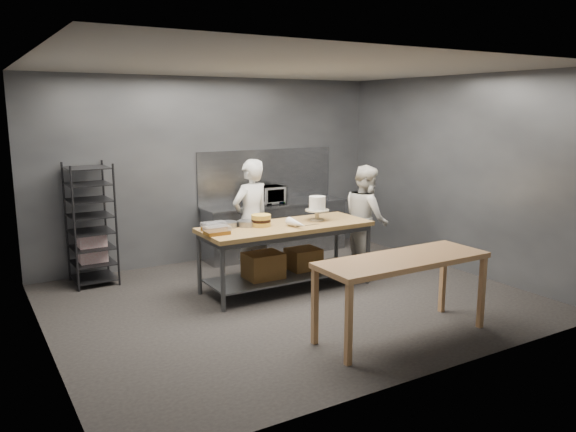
{
  "coord_description": "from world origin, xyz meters",
  "views": [
    {
      "loc": [
        -3.67,
        -6.08,
        2.5
      ],
      "look_at": [
        0.18,
        0.39,
        1.05
      ],
      "focal_mm": 35.0,
      "sensor_mm": 36.0,
      "label": 1
    }
  ],
  "objects_px": {
    "near_counter": "(403,265)",
    "chef_right": "(366,218)",
    "chef_behind": "(251,219)",
    "frosted_cake_stand": "(317,205)",
    "speed_rack": "(91,225)",
    "microwave": "(268,195)",
    "work_table": "(284,249)",
    "layer_cake": "(261,220)"
  },
  "relations": [
    {
      "from": "layer_cake",
      "to": "near_counter",
      "type": "bearing_deg",
      "value": -74.53
    },
    {
      "from": "chef_behind",
      "to": "layer_cake",
      "type": "height_order",
      "value": "chef_behind"
    },
    {
      "from": "speed_rack",
      "to": "frosted_cake_stand",
      "type": "bearing_deg",
      "value": -30.16
    },
    {
      "from": "work_table",
      "to": "chef_right",
      "type": "distance_m",
      "value": 1.6
    },
    {
      "from": "work_table",
      "to": "microwave",
      "type": "relative_size",
      "value": 4.43
    },
    {
      "from": "speed_rack",
      "to": "frosted_cake_stand",
      "type": "height_order",
      "value": "speed_rack"
    },
    {
      "from": "near_counter",
      "to": "chef_right",
      "type": "relative_size",
      "value": 1.21
    },
    {
      "from": "speed_rack",
      "to": "microwave",
      "type": "xyz_separation_m",
      "value": [
        2.93,
        0.08,
        0.19
      ]
    },
    {
      "from": "chef_behind",
      "to": "frosted_cake_stand",
      "type": "height_order",
      "value": "chef_behind"
    },
    {
      "from": "speed_rack",
      "to": "layer_cake",
      "type": "relative_size",
      "value": 6.54
    },
    {
      "from": "work_table",
      "to": "chef_right",
      "type": "relative_size",
      "value": 1.45
    },
    {
      "from": "frosted_cake_stand",
      "to": "near_counter",
      "type": "bearing_deg",
      "value": -97.5
    },
    {
      "from": "near_counter",
      "to": "speed_rack",
      "type": "height_order",
      "value": "speed_rack"
    },
    {
      "from": "work_table",
      "to": "frosted_cake_stand",
      "type": "xyz_separation_m",
      "value": [
        0.56,
        0.01,
        0.57
      ]
    },
    {
      "from": "work_table",
      "to": "near_counter",
      "type": "xyz_separation_m",
      "value": [
        0.28,
        -2.1,
        0.24
      ]
    },
    {
      "from": "work_table",
      "to": "chef_behind",
      "type": "distance_m",
      "value": 0.78
    },
    {
      "from": "speed_rack",
      "to": "frosted_cake_stand",
      "type": "relative_size",
      "value": 5.01
    },
    {
      "from": "speed_rack",
      "to": "chef_right",
      "type": "xyz_separation_m",
      "value": [
        3.81,
        -1.47,
        -0.03
      ]
    },
    {
      "from": "speed_rack",
      "to": "frosted_cake_stand",
      "type": "distance_m",
      "value": 3.25
    },
    {
      "from": "chef_right",
      "to": "layer_cake",
      "type": "relative_size",
      "value": 6.17
    },
    {
      "from": "chef_right",
      "to": "frosted_cake_stand",
      "type": "xyz_separation_m",
      "value": [
        -1.02,
        -0.15,
        0.31
      ]
    },
    {
      "from": "work_table",
      "to": "speed_rack",
      "type": "height_order",
      "value": "speed_rack"
    },
    {
      "from": "microwave",
      "to": "chef_behind",
      "type": "bearing_deg",
      "value": -129.66
    },
    {
      "from": "speed_rack",
      "to": "layer_cake",
      "type": "height_order",
      "value": "speed_rack"
    },
    {
      "from": "work_table",
      "to": "chef_right",
      "type": "xyz_separation_m",
      "value": [
        1.57,
        0.16,
        0.25
      ]
    },
    {
      "from": "speed_rack",
      "to": "chef_right",
      "type": "relative_size",
      "value": 1.06
    },
    {
      "from": "near_counter",
      "to": "chef_behind",
      "type": "distance_m",
      "value": 2.83
    },
    {
      "from": "near_counter",
      "to": "layer_cake",
      "type": "relative_size",
      "value": 7.47
    },
    {
      "from": "chef_behind",
      "to": "near_counter",
      "type": "bearing_deg",
      "value": 85.21
    },
    {
      "from": "work_table",
      "to": "microwave",
      "type": "distance_m",
      "value": 1.91
    },
    {
      "from": "speed_rack",
      "to": "chef_right",
      "type": "height_order",
      "value": "speed_rack"
    },
    {
      "from": "near_counter",
      "to": "layer_cake",
      "type": "height_order",
      "value": "layer_cake"
    },
    {
      "from": "frosted_cake_stand",
      "to": "microwave",
      "type": "bearing_deg",
      "value": 85.5
    },
    {
      "from": "work_table",
      "to": "near_counter",
      "type": "distance_m",
      "value": 2.13
    },
    {
      "from": "chef_right",
      "to": "frosted_cake_stand",
      "type": "distance_m",
      "value": 1.07
    },
    {
      "from": "chef_behind",
      "to": "microwave",
      "type": "bearing_deg",
      "value": -143.29
    },
    {
      "from": "work_table",
      "to": "layer_cake",
      "type": "xyz_separation_m",
      "value": [
        -0.32,
        0.07,
        0.43
      ]
    },
    {
      "from": "layer_cake",
      "to": "chef_behind",
      "type": "bearing_deg",
      "value": 75.2
    },
    {
      "from": "frosted_cake_stand",
      "to": "speed_rack",
      "type": "bearing_deg",
      "value": 149.84
    },
    {
      "from": "chef_behind",
      "to": "frosted_cake_stand",
      "type": "xyz_separation_m",
      "value": [
        0.71,
        -0.69,
        0.25
      ]
    },
    {
      "from": "near_counter",
      "to": "speed_rack",
      "type": "xyz_separation_m",
      "value": [
        -2.52,
        3.73,
        0.04
      ]
    },
    {
      "from": "work_table",
      "to": "chef_right",
      "type": "bearing_deg",
      "value": 5.96
    }
  ]
}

